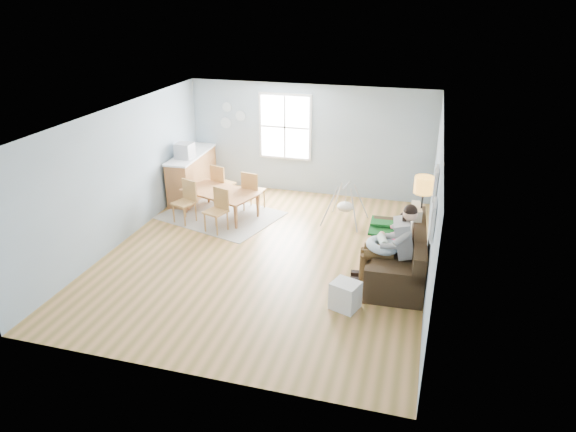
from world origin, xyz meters
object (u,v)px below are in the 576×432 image
(storage_cube, at_px, (345,295))
(chair_se, at_px, (218,207))
(father, at_px, (393,242))
(monitor, at_px, (184,151))
(dining_table, at_px, (220,204))
(chair_nw, at_px, (221,182))
(sofa, at_px, (399,258))
(chair_sw, at_px, (186,199))
(baby_swing, at_px, (345,206))
(toddler, at_px, (397,230))
(floor_lamp, at_px, (423,193))
(chair_ne, at_px, (252,189))
(counter, at_px, (192,175))

(storage_cube, xyz_separation_m, chair_se, (-3.08, 2.20, 0.29))
(father, distance_m, monitor, 5.67)
(dining_table, xyz_separation_m, chair_nw, (-0.26, 0.70, 0.26))
(sofa, distance_m, chair_nw, 4.92)
(dining_table, bearing_deg, chair_sw, -122.95)
(baby_swing, bearing_deg, dining_table, -172.25)
(chair_se, xyz_separation_m, baby_swing, (2.52, 1.09, -0.13))
(toddler, xyz_separation_m, floor_lamp, (0.38, 0.30, 0.65))
(chair_se, xyz_separation_m, chair_ne, (0.35, 1.16, 0.03))
(sofa, xyz_separation_m, toddler, (-0.09, 0.21, 0.44))
(dining_table, bearing_deg, monitor, 170.16)
(toddler, distance_m, monitor, 5.48)
(counter, height_order, baby_swing, counter)
(sofa, distance_m, counter, 5.81)
(sofa, xyz_separation_m, chair_ne, (-3.48, 2.03, 0.23))
(chair_ne, distance_m, monitor, 1.85)
(dining_table, height_order, chair_nw, chair_nw)
(chair_se, height_order, chair_nw, chair_nw)
(toddler, xyz_separation_m, chair_ne, (-3.39, 1.82, -0.21))
(floor_lamp, height_order, counter, floor_lamp)
(sofa, relative_size, father, 1.53)
(storage_cube, bearing_deg, monitor, 141.60)
(toddler, relative_size, chair_sw, 0.94)
(chair_sw, distance_m, baby_swing, 3.47)
(toddler, relative_size, counter, 0.44)
(toddler, relative_size, chair_nw, 0.91)
(sofa, bearing_deg, dining_table, 158.91)
(storage_cube, distance_m, counter, 5.93)
(dining_table, xyz_separation_m, monitor, (-1.09, 0.61, 0.98))
(chair_sw, bearing_deg, chair_se, -16.40)
(chair_ne, height_order, counter, counter)
(chair_se, xyz_separation_m, monitor, (-1.35, 1.32, 0.75))
(chair_sw, distance_m, counter, 1.53)
(storage_cube, relative_size, counter, 0.26)
(father, bearing_deg, sofa, 69.38)
(sofa, distance_m, storage_cube, 1.53)
(chair_nw, xyz_separation_m, counter, (-0.87, 0.27, 0.00))
(chair_se, bearing_deg, toddler, -9.97)
(chair_nw, bearing_deg, toddler, -25.95)
(monitor, distance_m, baby_swing, 3.98)
(chair_nw, height_order, chair_ne, chair_nw)
(toddler, distance_m, chair_sw, 4.68)
(sofa, height_order, baby_swing, sofa)
(father, xyz_separation_m, dining_table, (-3.97, 1.90, -0.50))
(chair_se, distance_m, chair_nw, 1.51)
(father, relative_size, floor_lamp, 0.87)
(dining_table, xyz_separation_m, baby_swing, (2.78, 0.38, 0.10))
(floor_lamp, bearing_deg, toddler, -141.55)
(sofa, relative_size, toddler, 2.61)
(dining_table, bearing_deg, chair_nw, 129.44)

